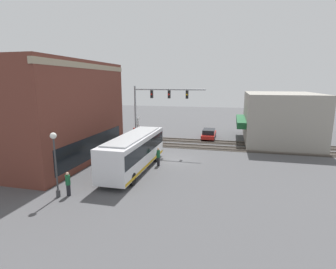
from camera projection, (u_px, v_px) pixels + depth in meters
ground_plane at (174, 159)px, 27.32m from camera, size 120.00×120.00×0.00m
brick_building at (49, 112)px, 26.41m from camera, size 14.69×9.63×9.95m
shop_building at (279, 117)px, 35.25m from camera, size 12.81×9.97×6.53m
city_bus at (134, 151)px, 23.70m from camera, size 10.52×2.59×3.28m
traffic_signal_gantry at (155, 103)px, 30.31m from camera, size 0.42×8.35×7.51m
crossing_signal at (138, 129)px, 32.22m from camera, size 1.41×1.18×3.81m
streetlamp at (55, 159)px, 17.87m from camera, size 0.44×0.44×4.62m
rail_track_near at (184, 146)px, 33.03m from camera, size 2.60×60.00×0.15m
rail_track_far at (188, 141)px, 36.08m from camera, size 2.60×60.00×0.15m
parked_car_red at (209, 134)px, 37.50m from camera, size 4.79×1.82×1.36m
pedestrian_by_lamp at (68, 184)px, 18.43m from camera, size 0.34×0.34×1.75m
pedestrian_near_bus at (158, 157)px, 25.13m from camera, size 0.34×0.34×1.76m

